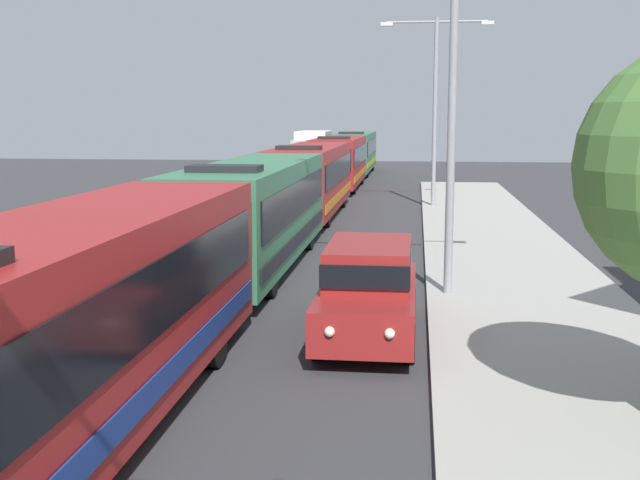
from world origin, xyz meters
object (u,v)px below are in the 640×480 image
(bus_lead, at_px, (72,318))
(streetlamp_mid, at_px, (453,77))
(bus_second_in_line, at_px, (255,210))
(bus_middle, at_px, (311,177))
(white_suv, at_px, (369,286))
(box_truck_oncoming, at_px, (313,150))
(streetlamp_far, at_px, (435,94))
(bus_rear, at_px, (355,151))
(bus_fourth_in_line, at_px, (339,160))

(bus_lead, distance_m, streetlamp_mid, 11.16)
(bus_second_in_line, bearing_deg, bus_middle, 90.00)
(white_suv, bearing_deg, bus_second_in_line, 118.24)
(box_truck_oncoming, bearing_deg, bus_second_in_line, -85.07)
(box_truck_oncoming, height_order, streetlamp_far, streetlamp_far)
(white_suv, bearing_deg, bus_middle, 100.95)
(bus_lead, bearing_deg, bus_middle, 90.00)
(bus_lead, height_order, bus_rear, same)
(bus_second_in_line, xyz_separation_m, bus_fourth_in_line, (-0.00, 25.28, -0.00))
(bus_fourth_in_line, distance_m, bus_rear, 12.26)
(bus_fourth_in_line, xyz_separation_m, streetlamp_far, (5.40, -9.66, 3.68))
(bus_lead, bearing_deg, box_truck_oncoming, 93.73)
(bus_second_in_line, bearing_deg, bus_fourth_in_line, 90.00)
(bus_lead, bearing_deg, bus_rear, 90.00)
(white_suv, height_order, streetlamp_mid, streetlamp_mid)
(bus_fourth_in_line, relative_size, box_truck_oncoming, 1.52)
(bus_fourth_in_line, distance_m, streetlamp_mid, 29.31)
(bus_middle, relative_size, streetlamp_far, 1.36)
(bus_lead, distance_m, box_truck_oncoming, 50.79)
(bus_middle, height_order, streetlamp_far, streetlamp_far)
(bus_rear, xyz_separation_m, streetlamp_far, (5.40, -21.91, 3.68))
(bus_lead, distance_m, bus_rear, 49.93)
(streetlamp_mid, bearing_deg, streetlamp_far, 90.00)
(streetlamp_far, bearing_deg, box_truck_oncoming, 110.99)
(bus_lead, height_order, bus_middle, same)
(bus_fourth_in_line, bearing_deg, bus_middle, -90.00)
(bus_middle, height_order, streetlamp_mid, streetlamp_mid)
(bus_middle, distance_m, box_truck_oncoming, 26.27)
(bus_lead, distance_m, streetlamp_far, 28.76)
(bus_middle, distance_m, streetlamp_far, 7.36)
(bus_middle, bearing_deg, streetlamp_far, 32.10)
(bus_lead, bearing_deg, streetlamp_far, 79.09)
(bus_second_in_line, height_order, bus_fourth_in_line, same)
(white_suv, relative_size, streetlamp_mid, 0.61)
(bus_lead, distance_m, bus_fourth_in_line, 37.67)
(bus_second_in_line, height_order, streetlamp_mid, streetlamp_mid)
(bus_second_in_line, distance_m, bus_fourth_in_line, 25.28)
(bus_lead, relative_size, white_suv, 2.32)
(streetlamp_far, bearing_deg, streetlamp_mid, -90.00)
(white_suv, height_order, box_truck_oncoming, box_truck_oncoming)
(box_truck_oncoming, bearing_deg, streetlamp_far, -69.01)
(bus_lead, xyz_separation_m, bus_fourth_in_line, (-0.00, 37.67, -0.00))
(box_truck_oncoming, xyz_separation_m, streetlamp_far, (8.70, -22.67, 3.67))
(white_suv, bearing_deg, bus_lead, -123.89)
(bus_lead, xyz_separation_m, box_truck_oncoming, (-3.30, 50.68, 0.01))
(bus_middle, bearing_deg, bus_lead, -90.00)
(bus_lead, bearing_deg, white_suv, 56.11)
(bus_second_in_line, relative_size, white_suv, 2.36)
(bus_middle, distance_m, white_suv, 19.49)
(bus_lead, relative_size, streetlamp_far, 1.36)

